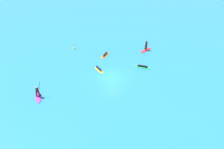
{
  "coord_description": "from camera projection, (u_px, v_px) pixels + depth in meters",
  "views": [
    {
      "loc": [
        -13.94,
        -26.75,
        19.23
      ],
      "look_at": [
        0.0,
        0.0,
        0.5
      ],
      "focal_mm": 38.37,
      "sensor_mm": 36.0,
      "label": 1
    }
  ],
  "objects": [
    {
      "name": "ground_plane",
      "position": [
        112.0,
        77.0,
        35.77
      ],
      "size": [
        120.0,
        120.0,
        0.0
      ],
      "primitive_type": "plane",
      "color": "teal",
      "rests_on": "ground"
    },
    {
      "name": "surfer_on_yellow_board",
      "position": [
        99.0,
        69.0,
        37.49
      ],
      "size": [
        0.84,
        2.46,
        0.41
      ],
      "rotation": [
        0.0,
        0.0,
        4.77
      ],
      "color": "yellow",
      "rests_on": "ground_plane"
    },
    {
      "name": "surfer_on_red_board",
      "position": [
        146.0,
        48.0,
        43.3
      ],
      "size": [
        2.94,
        1.64,
        2.08
      ],
      "rotation": [
        0.0,
        0.0,
        0.32
      ],
      "color": "red",
      "rests_on": "ground_plane"
    },
    {
      "name": "surfer_on_orange_board",
      "position": [
        105.0,
        55.0,
        41.78
      ],
      "size": [
        2.64,
        2.37,
        0.38
      ],
      "rotation": [
        0.0,
        0.0,
        3.84
      ],
      "color": "orange",
      "rests_on": "ground_plane"
    },
    {
      "name": "surfer_on_purple_board",
      "position": [
        38.0,
        95.0,
        31.37
      ],
      "size": [
        1.26,
        2.75,
        2.37
      ],
      "rotation": [
        0.0,
        0.0,
        1.37
      ],
      "color": "purple",
      "rests_on": "ground_plane"
    },
    {
      "name": "surfer_on_green_board",
      "position": [
        142.0,
        67.0,
        38.22
      ],
      "size": [
        2.55,
        2.61,
        0.4
      ],
      "rotation": [
        0.0,
        0.0,
        2.34
      ],
      "color": "#23B266",
      "rests_on": "ground_plane"
    },
    {
      "name": "marker_buoy",
      "position": [
        74.0,
        48.0,
        43.97
      ],
      "size": [
        0.38,
        0.38,
        1.25
      ],
      "color": "yellow",
      "rests_on": "ground_plane"
    }
  ]
}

